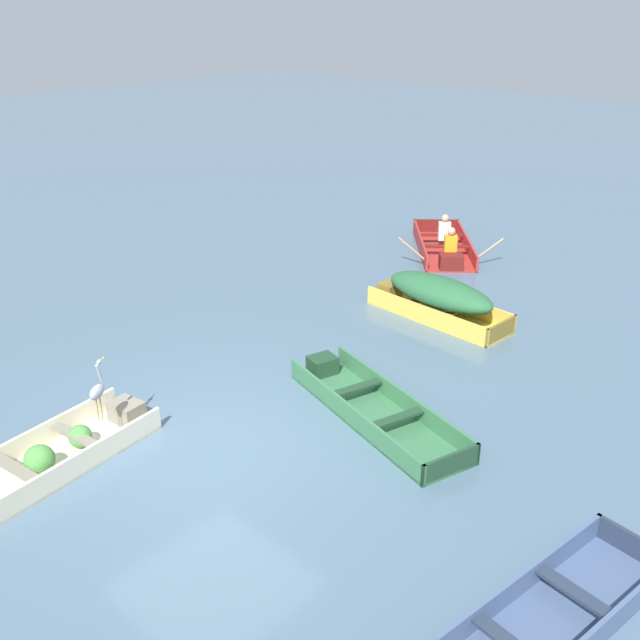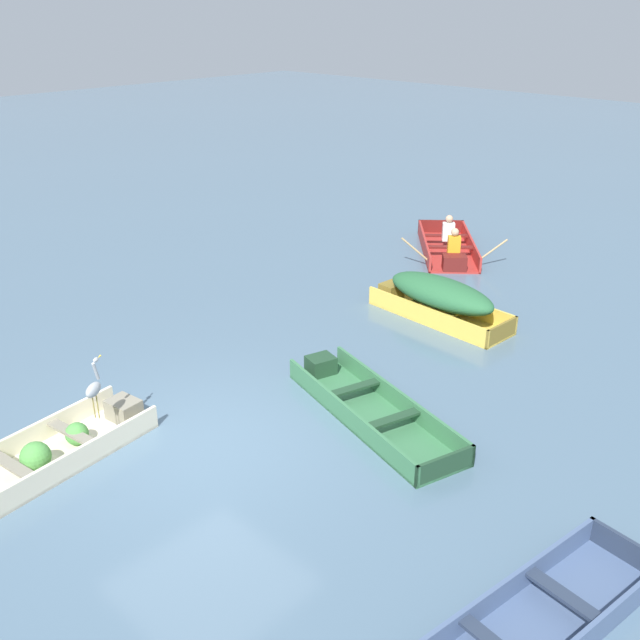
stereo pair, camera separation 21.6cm
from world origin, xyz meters
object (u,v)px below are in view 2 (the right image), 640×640
object	(u,v)px
heron_on_dinghy	(94,388)
skiff_slate_blue_mid_moored	(521,637)
dinghy_cream_foreground	(53,452)
rowboat_red_with_crew	(448,247)
skiff_green_near_moored	(367,407)
skiff_yellow_far_moored	(440,296)

from	to	relation	value
heron_on_dinghy	skiff_slate_blue_mid_moored	bearing A→B (deg)	9.34
dinghy_cream_foreground	rowboat_red_with_crew	world-z (taller)	rowboat_red_with_crew
skiff_slate_blue_mid_moored	skiff_green_near_moored	bearing A→B (deg)	149.75
skiff_slate_blue_mid_moored	skiff_yellow_far_moored	bearing A→B (deg)	130.82
rowboat_red_with_crew	heron_on_dinghy	size ratio (longest dim) A/B	3.72
skiff_yellow_far_moored	dinghy_cream_foreground	bearing A→B (deg)	-97.78
skiff_green_near_moored	skiff_slate_blue_mid_moored	world-z (taller)	skiff_green_near_moored
skiff_green_near_moored	skiff_yellow_far_moored	size ratio (longest dim) A/B	1.21
skiff_yellow_far_moored	rowboat_red_with_crew	size ratio (longest dim) A/B	0.93
skiff_green_near_moored	skiff_yellow_far_moored	bearing A→B (deg)	109.10
skiff_green_near_moored	rowboat_red_with_crew	xyz separation A→B (m)	(-3.24, 6.86, 0.08)
skiff_green_near_moored	skiff_slate_blue_mid_moored	distance (m)	4.36
skiff_yellow_far_moored	heron_on_dinghy	distance (m)	6.85
rowboat_red_with_crew	heron_on_dinghy	xyz separation A→B (m)	(1.10, -10.03, 0.71)
skiff_slate_blue_mid_moored	skiff_yellow_far_moored	size ratio (longest dim) A/B	1.19
heron_on_dinghy	skiff_green_near_moored	bearing A→B (deg)	55.95
skiff_green_near_moored	rowboat_red_with_crew	bearing A→B (deg)	115.29
dinghy_cream_foreground	skiff_yellow_far_moored	xyz separation A→B (m)	(1.01, 7.42, 0.31)
skiff_green_near_moored	skiff_yellow_far_moored	xyz separation A→B (m)	(-1.25, 3.61, 0.34)
skiff_green_near_moored	skiff_yellow_far_moored	distance (m)	3.83
skiff_slate_blue_mid_moored	rowboat_red_with_crew	distance (m)	11.45
rowboat_red_with_crew	skiff_green_near_moored	bearing A→B (deg)	-64.71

